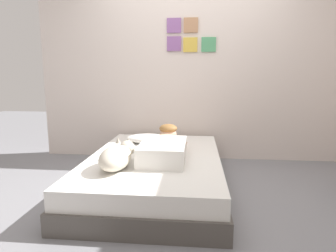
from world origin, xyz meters
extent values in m
plane|color=gray|center=(0.00, 0.00, 0.00)|extent=(12.29, 12.29, 0.00)
cube|color=silver|center=(0.00, 1.38, 1.25)|extent=(4.15, 0.10, 2.50)
cube|color=#8C5999|center=(-0.22, 1.32, 1.56)|extent=(0.19, 0.02, 0.19)
cube|color=gold|center=(-0.01, 1.32, 1.54)|extent=(0.19, 0.02, 0.19)
cube|color=#4C9966|center=(0.23, 1.32, 1.54)|extent=(0.19, 0.02, 0.19)
cube|color=#8C5999|center=(-0.23, 1.32, 1.79)|extent=(0.19, 0.02, 0.19)
cube|color=tan|center=(-0.01, 1.32, 1.79)|extent=(0.19, 0.02, 0.19)
cube|color=#4C4742|center=(-0.33, 0.21, 0.09)|extent=(1.34, 2.08, 0.18)
cube|color=white|center=(-0.33, 0.21, 0.26)|extent=(1.30, 2.01, 0.16)
ellipsoid|color=white|center=(-0.49, 0.75, 0.40)|extent=(0.52, 0.32, 0.11)
cube|color=white|center=(-0.22, 0.03, 0.43)|extent=(0.42, 0.64, 0.18)
ellipsoid|color=#D8AD8E|center=(-0.22, 0.37, 0.45)|extent=(0.32, 0.20, 0.16)
sphere|color=#D8AD8E|center=(-0.22, 0.53, 0.49)|extent=(0.19, 0.19, 0.19)
ellipsoid|color=olive|center=(-0.22, 0.53, 0.56)|extent=(0.20, 0.20, 0.10)
cylinder|color=#D8AD8E|center=(-0.32, 0.51, 0.42)|extent=(0.23, 0.07, 0.14)
cylinder|color=#D8AD8E|center=(-0.12, 0.51, 0.42)|extent=(0.23, 0.07, 0.14)
ellipsoid|color=beige|center=(-0.61, -0.26, 0.44)|extent=(0.26, 0.48, 0.20)
sphere|color=beige|center=(-0.57, 0.00, 0.46)|extent=(0.15, 0.15, 0.15)
cone|color=#A79F8E|center=(-0.66, 0.02, 0.53)|extent=(0.05, 0.05, 0.05)
cone|color=#A79F8E|center=(-0.56, 0.02, 0.53)|extent=(0.05, 0.05, 0.05)
cylinder|color=#D84C47|center=(-0.15, 0.68, 0.38)|extent=(0.09, 0.09, 0.07)
torus|color=#D84C47|center=(-0.10, 0.68, 0.38)|extent=(0.05, 0.01, 0.05)
cube|color=black|center=(-0.47, 0.34, 0.34)|extent=(0.07, 0.14, 0.01)
camera|label=1|loc=(0.09, -2.61, 1.14)|focal=30.88mm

